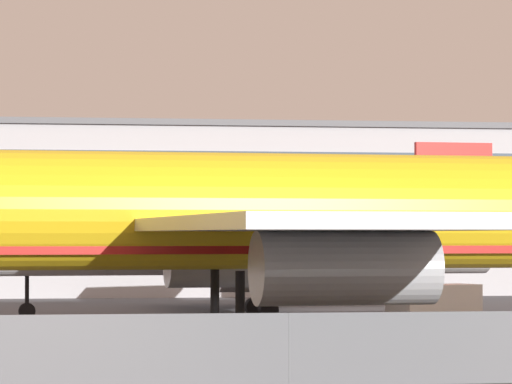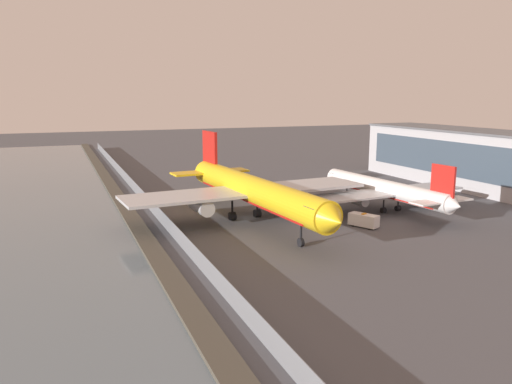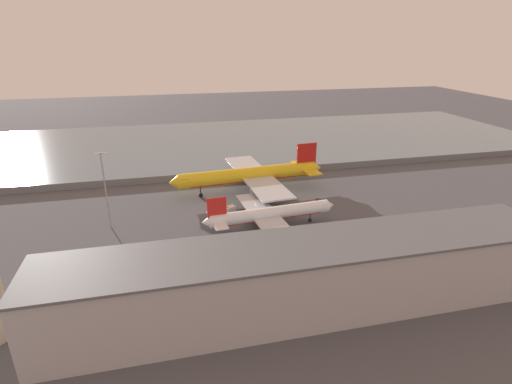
% 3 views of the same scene
% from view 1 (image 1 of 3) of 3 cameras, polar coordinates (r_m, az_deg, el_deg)
% --- Properties ---
extents(ground_plane, '(500.00, 500.00, 0.00)m').
position_cam_1_polar(ground_plane, '(63.94, -1.13, -6.16)').
color(ground_plane, '#4C4C51').
extents(perimeter_fence, '(280.00, 0.10, 2.54)m').
position_cam_1_polar(perimeter_fence, '(48.05, 1.27, -6.13)').
color(perimeter_fence, slate).
rests_on(perimeter_fence, ground).
extents(cargo_jet_yellow, '(53.64, 46.33, 15.28)m').
position_cam_1_polar(cargo_jet_yellow, '(63.69, 1.11, -0.93)').
color(cargo_jet_yellow, yellow).
rests_on(cargo_jet_yellow, ground).
extents(passenger_jet_white_red, '(38.53, 33.29, 10.99)m').
position_cam_1_polar(passenger_jet_white_red, '(91.96, -0.90, -2.16)').
color(passenger_jet_white_red, white).
rests_on(passenger_jet_white_red, ground).
extents(ops_van, '(5.60, 4.13, 2.48)m').
position_cam_1_polar(ops_van, '(82.76, 6.88, -4.23)').
color(ops_van, white).
rests_on(ops_van, ground).
extents(terminal_building, '(98.13, 15.44, 14.34)m').
position_cam_1_polar(terminal_building, '(127.48, -2.06, -0.67)').
color(terminal_building, '#B2B2B7').
rests_on(terminal_building, ground).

